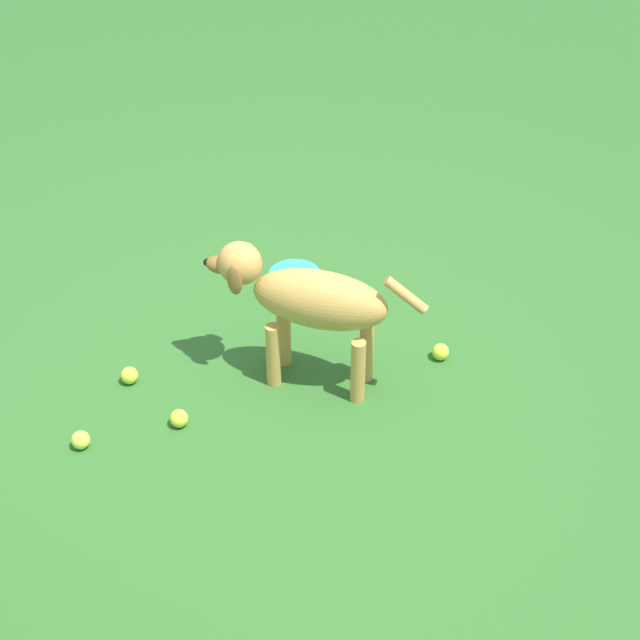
# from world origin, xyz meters

# --- Properties ---
(ground) EXTENTS (14.00, 14.00, 0.00)m
(ground) POSITION_xyz_m (0.00, 0.00, 0.00)
(ground) COLOR #2D6026
(dog) EXTENTS (0.62, 0.60, 0.55)m
(dog) POSITION_xyz_m (-0.20, -0.06, 0.37)
(dog) COLOR #C69347
(dog) RESTS_ON ground
(tennis_ball_0) EXTENTS (0.07, 0.07, 0.07)m
(tennis_ball_0) POSITION_xyz_m (-0.70, 0.07, 0.03)
(tennis_ball_0) COLOR #BFD533
(tennis_ball_0) RESTS_ON ground
(tennis_ball_1) EXTENTS (0.07, 0.07, 0.07)m
(tennis_ball_1) POSITION_xyz_m (0.32, -0.04, 0.03)
(tennis_ball_1) COLOR #CED539
(tennis_ball_1) RESTS_ON ground
(tennis_ball_2) EXTENTS (0.07, 0.07, 0.07)m
(tennis_ball_2) POSITION_xyz_m (0.40, -0.34, 0.03)
(tennis_ball_2) COLOR #C4DA37
(tennis_ball_2) RESTS_ON ground
(tennis_ball_3) EXTENTS (0.07, 0.07, 0.07)m
(tennis_ball_3) POSITION_xyz_m (0.66, -0.09, 0.03)
(tennis_ball_3) COLOR #C4E041
(tennis_ball_3) RESTS_ON ground
(water_bowl) EXTENTS (0.22, 0.22, 0.06)m
(water_bowl) POSITION_xyz_m (-0.42, -0.63, 0.03)
(water_bowl) COLOR teal
(water_bowl) RESTS_ON ground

